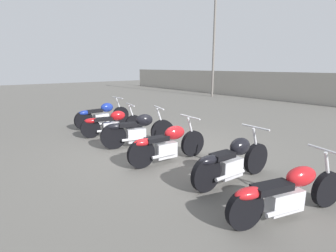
{
  "coord_description": "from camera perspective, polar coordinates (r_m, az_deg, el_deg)",
  "views": [
    {
      "loc": [
        5.12,
        -3.9,
        2.14
      ],
      "look_at": [
        0.0,
        0.11,
        0.65
      ],
      "focal_mm": 28.0,
      "sensor_mm": 36.0,
      "label": 1
    }
  ],
  "objects": [
    {
      "name": "motorcycle_slot_5",
      "position": [
        4.19,
        24.47,
        -13.04
      ],
      "size": [
        0.87,
        2.08,
        0.93
      ],
      "rotation": [
        0.0,
        0.0,
        -0.27
      ],
      "color": "black",
      "rests_on": "ground_plane"
    },
    {
      "name": "motorcycle_slot_0",
      "position": [
        9.66,
        -14.19,
        2.37
      ],
      "size": [
        0.7,
        2.11,
        1.02
      ],
      "rotation": [
        0.0,
        0.0,
        0.05
      ],
      "color": "black",
      "rests_on": "ground_plane"
    },
    {
      "name": "motorcycle_slot_2",
      "position": [
        7.14,
        -6.65,
        -0.87
      ],
      "size": [
        0.81,
        2.01,
        1.04
      ],
      "rotation": [
        0.0,
        0.0,
        -0.26
      ],
      "color": "black",
      "rests_on": "ground_plane"
    },
    {
      "name": "light_pole_left",
      "position": [
        19.38,
        10.16,
        21.81
      ],
      "size": [
        0.7,
        0.35,
        8.99
      ],
      "color": "slate",
      "rests_on": "ground_plane"
    },
    {
      "name": "ground_plane",
      "position": [
        6.78,
        -0.72,
        -5.49
      ],
      "size": [
        60.0,
        60.0,
        0.0
      ],
      "primitive_type": "plane",
      "color": "#5B5954"
    },
    {
      "name": "motorcycle_slot_3",
      "position": [
        5.92,
        -0.17,
        -3.89
      ],
      "size": [
        0.72,
        2.03,
        1.0
      ],
      "rotation": [
        0.0,
        0.0,
        -0.08
      ],
      "color": "black",
      "rests_on": "ground_plane"
    },
    {
      "name": "motorcycle_slot_1",
      "position": [
        8.38,
        -12.23,
        0.65
      ],
      "size": [
        0.74,
        1.96,
        0.96
      ],
      "rotation": [
        0.0,
        0.0,
        -0.2
      ],
      "color": "black",
      "rests_on": "ground_plane"
    },
    {
      "name": "motorcycle_slot_4",
      "position": [
        5.05,
        13.81,
        -7.3
      ],
      "size": [
        0.63,
        2.0,
        1.0
      ],
      "rotation": [
        0.0,
        0.0,
        -0.05
      ],
      "color": "black",
      "rests_on": "ground_plane"
    }
  ]
}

